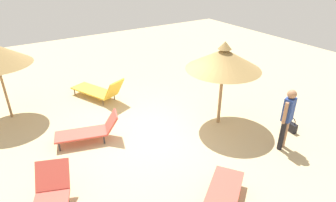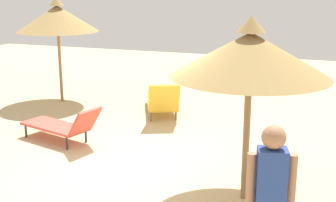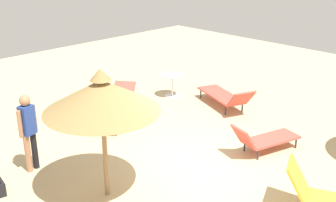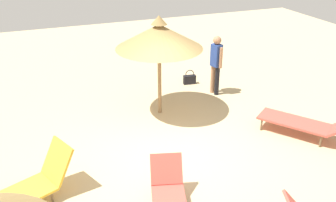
{
  "view_description": "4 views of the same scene",
  "coord_description": "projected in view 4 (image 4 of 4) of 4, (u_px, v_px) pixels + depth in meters",
  "views": [
    {
      "loc": [
        3.55,
        6.25,
        4.73
      ],
      "look_at": [
        0.07,
        0.77,
        1.38
      ],
      "focal_mm": 30.75,
      "sensor_mm": 36.0,
      "label": 1
    },
    {
      "loc": [
        -2.9,
        6.62,
        3.03
      ],
      "look_at": [
        -0.48,
        -0.23,
        1.11
      ],
      "focal_mm": 49.03,
      "sensor_mm": 36.0,
      "label": 2
    },
    {
      "loc": [
        -6.04,
        -5.27,
        4.66
      ],
      "look_at": [
        -0.18,
        0.62,
        1.49
      ],
      "focal_mm": 44.59,
      "sensor_mm": 36.0,
      "label": 3
    },
    {
      "loc": [
        6.34,
        -2.37,
        4.56
      ],
      "look_at": [
        -0.13,
        0.12,
        1.21
      ],
      "focal_mm": 39.55,
      "sensor_mm": 36.0,
      "label": 4
    }
  ],
  "objects": [
    {
      "name": "lounge_chair_back",
      "position": [
        309.0,
        123.0,
        8.55
      ],
      "size": [
        2.17,
        1.82,
        0.81
      ],
      "color": "#CC4C3F",
      "rests_on": "ground"
    },
    {
      "name": "lounge_chair_near_right",
      "position": [
        169.0,
        200.0,
        6.23
      ],
      "size": [
        1.82,
        1.03,
        0.79
      ],
      "color": "#CC4C3F",
      "rests_on": "ground"
    },
    {
      "name": "parasol_umbrella_far_left",
      "position": [
        159.0,
        36.0,
        8.97
      ],
      "size": [
        2.16,
        2.16,
        2.59
      ],
      "color": "olive",
      "rests_on": "ground"
    },
    {
      "name": "person_standing_far_right",
      "position": [
        216.0,
        61.0,
        10.53
      ],
      "size": [
        0.46,
        0.28,
        1.73
      ],
      "color": "#A57554",
      "rests_on": "ground"
    },
    {
      "name": "ground",
      "position": [
        165.0,
        156.0,
        8.09
      ],
      "size": [
        24.0,
        24.0,
        0.1
      ],
      "primitive_type": "cube",
      "color": "tan"
    },
    {
      "name": "handbag",
      "position": [
        190.0,
        79.0,
        11.54
      ],
      "size": [
        0.2,
        0.4,
        0.46
      ],
      "color": "black",
      "rests_on": "ground"
    },
    {
      "name": "lounge_chair_center",
      "position": [
        20.0,
        190.0,
        6.44
      ],
      "size": [
        1.46,
        2.24,
        0.93
      ],
      "color": "gold",
      "rests_on": "ground"
    }
  ]
}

